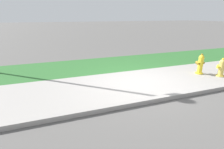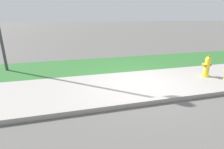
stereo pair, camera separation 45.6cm
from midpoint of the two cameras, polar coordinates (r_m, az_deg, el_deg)
The scene contains 5 objects.
ground_plane at distance 6.02m, azimuth 11.58°, elevation -2.92°, with size 120.00×120.00×0.00m, color #5B5956.
sidewalk_pavement at distance 6.02m, azimuth 11.58°, elevation -2.87°, with size 18.00×2.58×0.01m, color #9E9993.
grass_verge at distance 8.32m, azimuth 3.70°, elevation 3.54°, with size 18.00×2.66×0.01m, color #2D662D.
street_curb at distance 4.92m, azimuth 18.63°, elevation -7.90°, with size 18.00×0.16×0.12m, color #9E9993.
fire_hydrant_far_end at distance 7.47m, azimuth 30.14°, elevation 2.26°, with size 0.38×0.35×0.80m.
Camera 2 is at (-2.35, -5.06, 2.19)m, focal length 28.00 mm.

